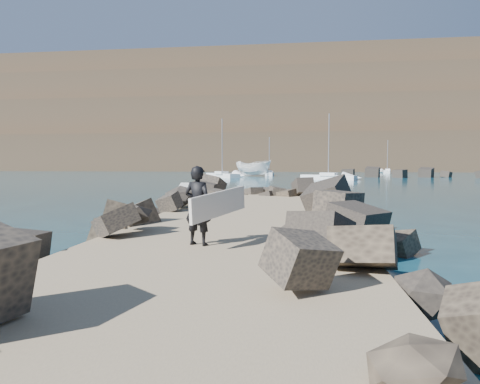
{
  "coord_description": "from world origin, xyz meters",
  "views": [
    {
      "loc": [
        1.54,
        -12.81,
        2.33
      ],
      "look_at": [
        0.0,
        -1.0,
        1.5
      ],
      "focal_mm": 32.0,
      "sensor_mm": 36.0,
      "label": 1
    }
  ],
  "objects_px": {
    "surfboard_resting": "(183,194)",
    "sailboat_c": "(328,177)",
    "boat_imported": "(253,168)",
    "surfer_with_board": "(201,205)"
  },
  "relations": [
    {
      "from": "boat_imported",
      "to": "sailboat_c",
      "type": "height_order",
      "value": "sailboat_c"
    },
    {
      "from": "surfboard_resting",
      "to": "boat_imported",
      "type": "relative_size",
      "value": 0.35
    },
    {
      "from": "surfboard_resting",
      "to": "boat_imported",
      "type": "bearing_deg",
      "value": 87.84
    },
    {
      "from": "surfer_with_board",
      "to": "sailboat_c",
      "type": "bearing_deg",
      "value": 82.69
    },
    {
      "from": "surfboard_resting",
      "to": "sailboat_c",
      "type": "relative_size",
      "value": 0.27
    },
    {
      "from": "surfer_with_board",
      "to": "sailboat_c",
      "type": "height_order",
      "value": "sailboat_c"
    },
    {
      "from": "boat_imported",
      "to": "surfer_with_board",
      "type": "xyz_separation_m",
      "value": [
        5.07,
        -62.72,
        0.1
      ]
    },
    {
      "from": "surfer_with_board",
      "to": "sailboat_c",
      "type": "xyz_separation_m",
      "value": [
        6.23,
        48.53,
        -1.09
      ]
    },
    {
      "from": "boat_imported",
      "to": "sailboat_c",
      "type": "relative_size",
      "value": 0.79
    },
    {
      "from": "surfboard_resting",
      "to": "surfer_with_board",
      "type": "xyz_separation_m",
      "value": [
        2.58,
        -8.22,
        0.39
      ]
    }
  ]
}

